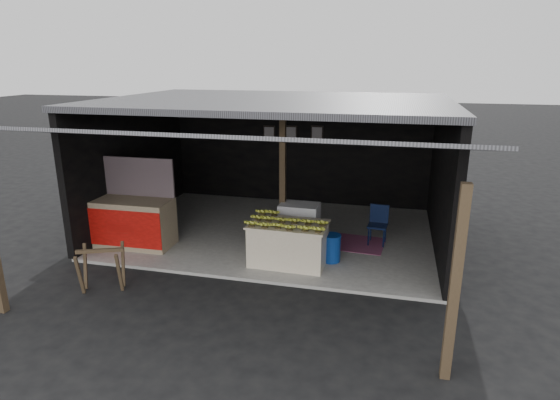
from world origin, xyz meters
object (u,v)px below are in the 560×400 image
(sawhorse, at_px, (101,264))
(water_barrel, at_px, (331,249))
(banana_table, at_px, (288,243))
(plastic_chair, at_px, (378,221))
(neighbor_stall, at_px, (131,220))
(white_crate, at_px, (299,225))

(sawhorse, bearing_deg, water_barrel, 6.57)
(banana_table, height_order, plastic_chair, plastic_chair)
(sawhorse, bearing_deg, plastic_chair, 13.14)
(banana_table, xyz_separation_m, neighbor_stall, (-3.41, 0.14, 0.13))
(banana_table, height_order, water_barrel, banana_table)
(white_crate, height_order, sawhorse, white_crate)
(banana_table, bearing_deg, plastic_chair, 44.03)
(white_crate, relative_size, water_barrel, 1.76)
(white_crate, height_order, water_barrel, white_crate)
(white_crate, xyz_separation_m, neighbor_stall, (-3.41, -0.83, 0.09))
(banana_table, xyz_separation_m, sawhorse, (-2.85, -1.73, 0.02))
(sawhorse, bearing_deg, banana_table, 8.64)
(water_barrel, xyz_separation_m, plastic_chair, (0.82, 1.18, 0.23))
(neighbor_stall, xyz_separation_m, water_barrel, (4.19, 0.16, -0.29))
(banana_table, relative_size, water_barrel, 2.93)
(banana_table, xyz_separation_m, white_crate, (0.01, 0.97, 0.04))
(plastic_chair, bearing_deg, water_barrel, -119.55)
(sawhorse, distance_m, water_barrel, 4.16)
(sawhorse, bearing_deg, neighbor_stall, 84.02)
(banana_table, distance_m, white_crate, 0.97)
(banana_table, distance_m, plastic_chair, 2.19)
(banana_table, relative_size, sawhorse, 1.68)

